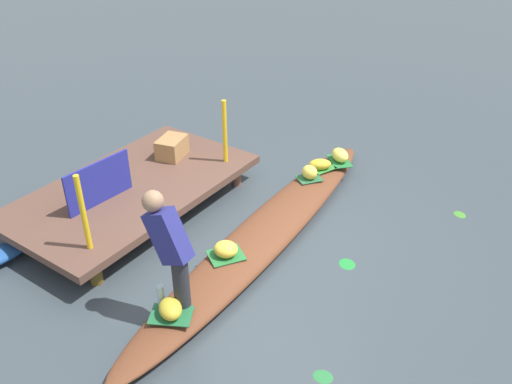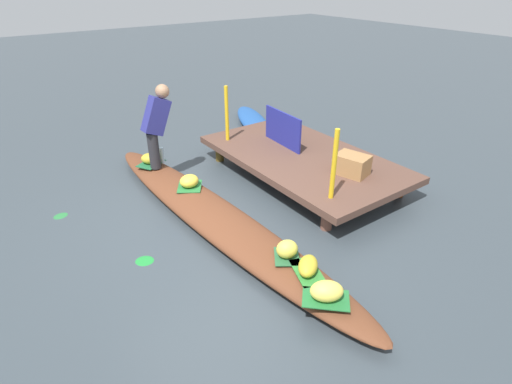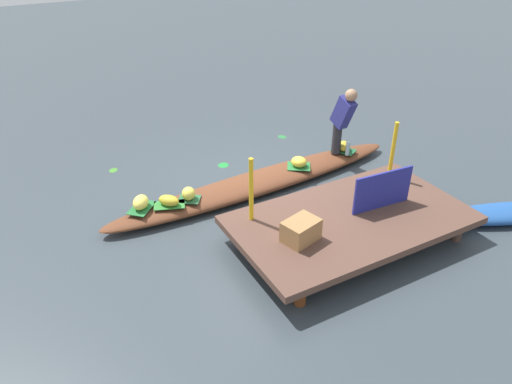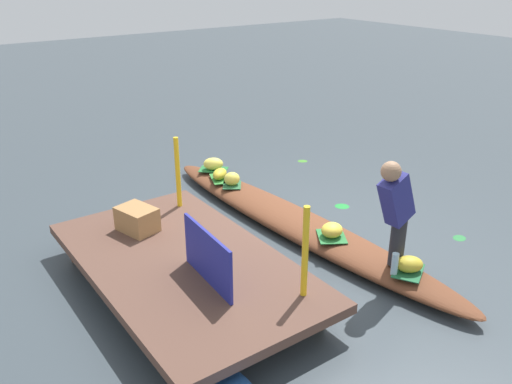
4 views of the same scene
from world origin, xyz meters
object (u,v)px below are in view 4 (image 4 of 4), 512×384
vendor_person (396,208)px  produce_crate (137,219)px  banana_bunch_1 (332,230)px  water_bottle (395,264)px  vendor_boat (295,223)px  banana_bunch_4 (220,174)px  banana_bunch_0 (409,264)px  banana_bunch_2 (213,164)px  banana_bunch_3 (232,179)px  market_banner (207,257)px

vendor_person → produce_crate: 2.85m
banana_bunch_1 → water_bottle: 0.98m
vendor_boat → banana_bunch_4: (1.59, 0.14, 0.19)m
banana_bunch_0 → water_bottle: 0.18m
banana_bunch_2 → vendor_person: bearing=-179.8°
banana_bunch_0 → produce_crate: size_ratio=0.65×
banana_bunch_3 → banana_bunch_4: size_ratio=0.72×
banana_bunch_0 → banana_bunch_4: (3.33, 0.23, -0.01)m
banana_bunch_2 → banana_bunch_4: (-0.38, 0.12, -0.02)m
banana_bunch_4 → vendor_person: bearing=-177.6°
market_banner → produce_crate: 1.40m
vendor_person → market_banner: 1.95m
banana_bunch_0 → banana_bunch_4: 3.34m
banana_bunch_2 → water_bottle: size_ratio=1.26×
vendor_boat → water_bottle: bearing=174.2°
banana_bunch_0 → banana_bunch_2: 3.71m
banana_bunch_3 → produce_crate: 1.96m
banana_bunch_0 → produce_crate: 3.02m
banana_bunch_2 → vendor_boat: bearing=-179.4°
banana_bunch_4 → banana_bunch_2: bearing=-17.4°
vendor_boat → market_banner: 2.08m
vendor_person → banana_bunch_0: bearing=-150.4°
banana_bunch_0 → produce_crate: produce_crate is taller
banana_bunch_1 → vendor_boat: bearing=-2.8°
banana_bunch_2 → water_bottle: (-3.65, 0.05, 0.02)m
banana_bunch_3 → banana_bunch_4: bearing=1.9°
banana_bunch_1 → market_banner: size_ratio=0.29×
vendor_boat → banana_bunch_1: banana_bunch_1 is taller
banana_bunch_0 → banana_bunch_1: bearing=7.1°
banana_bunch_2 → banana_bunch_4: 0.40m
banana_bunch_1 → vendor_person: vendor_person is taller
banana_bunch_1 → banana_bunch_4: banana_bunch_1 is taller
vendor_person → banana_bunch_4: bearing=2.4°
banana_bunch_1 → banana_bunch_3: (1.99, 0.09, 0.01)m
banana_bunch_0 → water_bottle: bearing=72.7°
banana_bunch_2 → vendor_person: (-3.53, -0.01, 0.60)m
water_bottle → vendor_boat: bearing=-2.5°
banana_bunch_2 → market_banner: size_ratio=0.33×
banana_bunch_1 → banana_bunch_2: size_ratio=0.88×
vendor_person → produce_crate: vendor_person is taller
banana_bunch_2 → banana_bunch_4: bearing=162.6°
banana_bunch_3 → banana_bunch_4: 0.31m
vendor_person → market_banner: vendor_person is taller
banana_bunch_4 → water_bottle: 3.28m
banana_bunch_2 → produce_crate: 2.40m
vendor_boat → produce_crate: (0.51, 1.92, 0.40)m
banana_bunch_4 → vendor_person: 3.22m
banana_bunch_3 → banana_bunch_4: banana_bunch_3 is taller
water_bottle → produce_crate: size_ratio=0.55×
market_banner → produce_crate: size_ratio=2.09×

